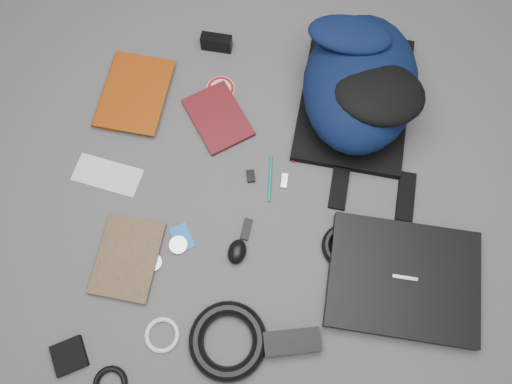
{
  "coord_description": "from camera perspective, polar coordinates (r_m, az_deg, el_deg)",
  "views": [
    {
      "loc": [
        -0.05,
        -0.47,
        1.38
      ],
      "look_at": [
        0.0,
        0.0,
        0.02
      ],
      "focal_mm": 35.0,
      "sensor_mm": 36.0,
      "label": 1
    }
  ],
  "objects": [
    {
      "name": "comic_book",
      "position": [
        1.47,
        -17.55,
        -6.6
      ],
      "size": [
        0.23,
        0.27,
        0.02
      ],
      "primitive_type": "imported",
      "rotation": [
        0.0,
        0.0,
        -0.3
      ],
      "color": "#B2850C",
      "rests_on": "ground"
    },
    {
      "name": "key_fob",
      "position": [
        1.47,
        -0.6,
        1.82
      ],
      "size": [
        0.02,
        0.04,
        0.01
      ],
      "primitive_type": "cube",
      "rotation": [
        0.0,
        0.0,
        0.0
      ],
      "color": "black",
      "rests_on": "ground"
    },
    {
      "name": "usb_black",
      "position": [
        1.42,
        -1.11,
        -4.29
      ],
      "size": [
        0.04,
        0.07,
        0.01
      ],
      "primitive_type": "cube",
      "rotation": [
        0.0,
        0.0,
        -0.35
      ],
      "color": "black",
      "rests_on": "ground"
    },
    {
      "name": "dvd_case",
      "position": [
        1.55,
        -4.36,
        8.48
      ],
      "size": [
        0.22,
        0.25,
        0.02
      ],
      "primitive_type": "cube",
      "rotation": [
        0.0,
        0.0,
        0.38
      ],
      "color": "#4A0E12",
      "rests_on": "ground"
    },
    {
      "name": "envelope",
      "position": [
        1.54,
        -16.63,
        1.88
      ],
      "size": [
        0.22,
        0.16,
        0.0
      ],
      "primitive_type": "cube",
      "rotation": [
        0.0,
        0.0,
        -0.4
      ],
      "color": "silver",
      "rests_on": "ground"
    },
    {
      "name": "headphone_left",
      "position": [
        1.43,
        -11.62,
        -7.92
      ],
      "size": [
        0.06,
        0.06,
        0.01
      ],
      "primitive_type": "cylinder",
      "rotation": [
        0.0,
        0.0,
        -0.32
      ],
      "color": "#ABABAD",
      "rests_on": "ground"
    },
    {
      "name": "pen_red",
      "position": [
        1.52,
        4.94,
        5.73
      ],
      "size": [
        0.06,
        0.13,
        0.01
      ],
      "primitive_type": "cylinder",
      "rotation": [
        1.57,
        0.0,
        -0.42
      ],
      "color": "#A50C1B",
      "rests_on": "ground"
    },
    {
      "name": "mouse",
      "position": [
        1.39,
        -2.18,
        -6.83
      ],
      "size": [
        0.07,
        0.08,
        0.04
      ],
      "primitive_type": "ellipsoid",
      "rotation": [
        0.0,
        0.0,
        -0.36
      ],
      "color": "black",
      "rests_on": "ground"
    },
    {
      "name": "power_brick",
      "position": [
        1.36,
        4.14,
        -16.72
      ],
      "size": [
        0.15,
        0.06,
        0.04
      ],
      "primitive_type": "cube",
      "rotation": [
        0.0,
        0.0,
        -0.02
      ],
      "color": "black",
      "rests_on": "ground"
    },
    {
      "name": "pouch",
      "position": [
        1.45,
        -20.56,
        -17.14
      ],
      "size": [
        0.1,
        0.1,
        0.02
      ],
      "primitive_type": "cube",
      "rotation": [
        0.0,
        0.0,
        0.28
      ],
      "color": "black",
      "rests_on": "ground"
    },
    {
      "name": "ground",
      "position": [
        1.46,
        -0.0,
        -0.26
      ],
      "size": [
        4.0,
        4.0,
        0.0
      ],
      "primitive_type": "plane",
      "color": "#4F4F51",
      "rests_on": "ground"
    },
    {
      "name": "textbook_red",
      "position": [
        1.66,
        -17.02,
        11.27
      ],
      "size": [
        0.27,
        0.32,
        0.03
      ],
      "primitive_type": "imported",
      "rotation": [
        0.0,
        0.0,
        -0.31
      ],
      "color": "#822E07",
      "rests_on": "ground"
    },
    {
      "name": "white_cable_coil",
      "position": [
        1.4,
        -10.69,
        -15.77
      ],
      "size": [
        0.11,
        0.11,
        0.01
      ],
      "primitive_type": "torus",
      "rotation": [
        0.0,
        0.0,
        0.16
      ],
      "color": "white",
      "rests_on": "ground"
    },
    {
      "name": "headphone_right",
      "position": [
        1.43,
        -8.85,
        -6.03
      ],
      "size": [
        0.07,
        0.07,
        0.01
      ],
      "primitive_type": "cylinder",
      "rotation": [
        0.0,
        0.0,
        -0.37
      ],
      "color": "silver",
      "rests_on": "ground"
    },
    {
      "name": "laptop",
      "position": [
        1.43,
        16.46,
        -9.5
      ],
      "size": [
        0.47,
        0.41,
        0.04
      ],
      "primitive_type": "cube",
      "rotation": [
        0.0,
        0.0,
        -0.27
      ],
      "color": "black",
      "rests_on": "ground"
    },
    {
      "name": "compact_camera",
      "position": [
        1.67,
        -4.53,
        16.66
      ],
      "size": [
        0.1,
        0.06,
        0.05
      ],
      "primitive_type": "cube",
      "rotation": [
        0.0,
        0.0,
        -0.29
      ],
      "color": "black",
      "rests_on": "ground"
    },
    {
      "name": "power_cord_coil",
      "position": [
        1.36,
        -3.23,
        -16.61
      ],
      "size": [
        0.21,
        0.21,
        0.04
      ],
      "primitive_type": "torus",
      "rotation": [
        0.0,
        0.0,
        0.03
      ],
      "color": "black",
      "rests_on": "ground"
    },
    {
      "name": "sticker_disc",
      "position": [
        1.61,
        -4.07,
        11.7
      ],
      "size": [
        0.11,
        0.11,
        0.0
      ],
      "primitive_type": "cylinder",
      "rotation": [
        0.0,
        0.0,
        -0.24
      ],
      "color": "silver",
      "rests_on": "ground"
    },
    {
      "name": "pen_teal",
      "position": [
        1.47,
        1.63,
        1.56
      ],
      "size": [
        0.03,
        0.14,
        0.01
      ],
      "primitive_type": "cylinder",
      "rotation": [
        1.57,
        0.0,
        -0.18
      ],
      "color": "#0E7E66",
      "rests_on": "ground"
    },
    {
      "name": "usb_silver",
      "position": [
        1.47,
        3.25,
        1.29
      ],
      "size": [
        0.03,
        0.05,
        0.01
      ],
      "primitive_type": "cube",
      "rotation": [
        0.0,
        0.0,
        -0.24
      ],
      "color": "silver",
      "rests_on": "ground"
    },
    {
      "name": "id_badge",
      "position": [
        1.43,
        -8.42,
        -5.2
      ],
      "size": [
        0.07,
        0.09,
        0.0
      ],
      "primitive_type": "cube",
      "rotation": [
        0.0,
        0.0,
        0.32
      ],
      "color": "blue",
      "rests_on": "ground"
    },
    {
      "name": "cable_coil",
      "position": [
        1.42,
        10.15,
        -6.15
      ],
      "size": [
        0.17,
        0.17,
        0.03
      ],
      "primitive_type": "torus",
      "rotation": [
        0.0,
        0.0,
        0.36
      ],
      "color": "black",
      "rests_on": "ground"
    },
    {
      "name": "earbud_coil",
      "position": [
        1.42,
        -16.32,
        -20.3
      ],
      "size": [
        0.11,
        0.11,
        0.02
      ],
      "primitive_type": "torus",
      "rotation": [
        0.0,
        0.0,
        0.31
      ],
      "color": "black",
      "rests_on": "ground"
    },
    {
      "name": "backpack",
      "position": [
        1.52,
        11.84,
        12.16
      ],
      "size": [
        0.49,
        0.6,
        0.22
      ],
      "primitive_type": null,
      "rotation": [
        0.0,
        0.0,
        -0.3
      ],
      "color": "black",
      "rests_on": "ground"
    }
  ]
}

